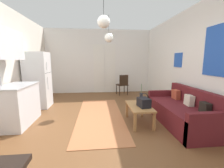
{
  "coord_description": "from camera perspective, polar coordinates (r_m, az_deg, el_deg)",
  "views": [
    {
      "loc": [
        -0.09,
        -3.15,
        1.45
      ],
      "look_at": [
        0.32,
        0.84,
        0.8
      ],
      "focal_mm": 23.64,
      "sensor_mm": 36.0,
      "label": 1
    }
  ],
  "objects": [
    {
      "name": "refrigerator",
      "position": [
        5.05,
        -26.7,
        1.32
      ],
      "size": [
        0.66,
        0.63,
        1.69
      ],
      "color": "white",
      "rests_on": "ground_plane"
    },
    {
      "name": "wall_right",
      "position": [
        3.96,
        31.87,
        6.95
      ],
      "size": [
        0.12,
        7.15,
        2.77
      ],
      "color": "white",
      "rests_on": "ground_plane"
    },
    {
      "name": "pendant_lamp_near",
      "position": [
        3.25,
        -3.25,
        22.87
      ],
      "size": [
        0.26,
        0.26,
        0.68
      ],
      "color": "black"
    },
    {
      "name": "ground_plane",
      "position": [
        3.49,
        -3.93,
        -16.3
      ],
      "size": [
        5.13,
        7.55,
        0.1
      ],
      "primitive_type": "cube",
      "color": "brown"
    },
    {
      "name": "kitchen_counter",
      "position": [
        3.92,
        -33.53,
        -1.84
      ],
      "size": [
        0.6,
        1.08,
        2.11
      ],
      "color": "silver",
      "rests_on": "ground_plane"
    },
    {
      "name": "handbag",
      "position": [
        3.36,
        12.19,
        -6.94
      ],
      "size": [
        0.26,
        0.33,
        0.32
      ],
      "color": "black",
      "rests_on": "coffee_table"
    },
    {
      "name": "area_rug",
      "position": [
        3.99,
        -4.63,
        -12.05
      ],
      "size": [
        1.15,
        3.0,
        0.01
      ],
      "primitive_type": "cube",
      "color": "#B26B42",
      "rests_on": "ground_plane"
    },
    {
      "name": "accent_chair",
      "position": [
        6.18,
        4.15,
        0.11
      ],
      "size": [
        0.5,
        0.49,
        0.85
      ],
      "rotation": [
        0.0,
        0.0,
        3.38
      ],
      "color": "black",
      "rests_on": "ground_plane"
    },
    {
      "name": "bamboo_vase",
      "position": [
        3.63,
        11.18,
        -5.33
      ],
      "size": [
        0.08,
        0.08,
        0.47
      ],
      "color": "#2D2D33",
      "rests_on": "coffee_table"
    },
    {
      "name": "pendant_lamp_far",
      "position": [
        4.66,
        -1.25,
        17.46
      ],
      "size": [
        0.27,
        0.27,
        0.79
      ],
      "color": "black"
    },
    {
      "name": "wall_back",
      "position": [
        6.67,
        -5.02,
        8.53
      ],
      "size": [
        4.73,
        0.13,
        2.77
      ],
      "color": "white",
      "rests_on": "ground_plane"
    },
    {
      "name": "coffee_table",
      "position": [
        3.5,
        10.48,
        -9.08
      ],
      "size": [
        0.48,
        0.9,
        0.42
      ],
      "color": "#A87542",
      "rests_on": "ground_plane"
    },
    {
      "name": "couch",
      "position": [
        3.81,
        25.78,
        -9.74
      ],
      "size": [
        0.84,
        1.9,
        0.81
      ],
      "color": "#5B191E",
      "rests_on": "ground_plane"
    }
  ]
}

